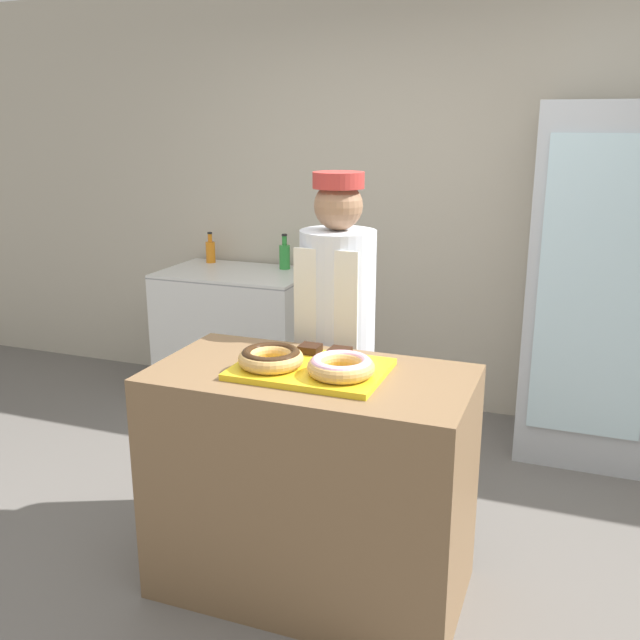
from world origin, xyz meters
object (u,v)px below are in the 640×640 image
(brownie_back_right, at_px, (340,352))
(bottle_orange, at_px, (211,251))
(bottle_green, at_px, (285,256))
(serving_tray, at_px, (311,369))
(beverage_fridge, at_px, (596,286))
(donut_light_glaze, at_px, (341,366))
(donut_chocolate_glaze, at_px, (271,357))
(brownie_back_left, at_px, (310,349))
(baker_person, at_px, (337,342))
(chest_freezer, at_px, (238,336))

(brownie_back_right, bearing_deg, bottle_orange, 131.27)
(bottle_orange, relative_size, bottle_green, 0.91)
(serving_tray, relative_size, beverage_fridge, 0.29)
(donut_light_glaze, distance_m, beverage_fridge, 1.99)
(brownie_back_right, bearing_deg, donut_light_glaze, -69.67)
(serving_tray, relative_size, donut_chocolate_glaze, 2.28)
(bottle_orange, bearing_deg, brownie_back_left, -51.08)
(donut_chocolate_glaze, distance_m, brownie_back_left, 0.22)
(brownie_back_left, distance_m, baker_person, 0.43)
(brownie_back_right, distance_m, beverage_fridge, 1.85)
(serving_tray, distance_m, bottle_orange, 2.49)
(beverage_fridge, bearing_deg, bottle_green, 174.22)
(serving_tray, xyz_separation_m, donut_light_glaze, (0.14, -0.05, 0.05))
(serving_tray, distance_m, donut_chocolate_glaze, 0.16)
(beverage_fridge, bearing_deg, baker_person, -133.16)
(chest_freezer, relative_size, bottle_orange, 4.59)
(serving_tray, xyz_separation_m, bottle_green, (-0.95, 1.94, 0.04))
(chest_freezer, bearing_deg, beverage_fridge, -0.17)
(beverage_fridge, height_order, bottle_green, beverage_fridge)
(brownie_back_right, relative_size, bottle_green, 0.35)
(chest_freezer, bearing_deg, donut_light_glaze, -52.99)
(serving_tray, height_order, donut_chocolate_glaze, donut_chocolate_glaze)
(donut_light_glaze, xyz_separation_m, baker_person, (-0.24, 0.63, -0.12))
(donut_chocolate_glaze, relative_size, bottle_green, 1.05)
(serving_tray, bearing_deg, brownie_back_left, 112.56)
(baker_person, bearing_deg, bottle_orange, 135.78)
(brownie_back_left, bearing_deg, donut_chocolate_glaze, -110.33)
(brownie_back_right, relative_size, chest_freezer, 0.08)
(baker_person, bearing_deg, brownie_back_left, -85.64)
(serving_tray, height_order, brownie_back_right, brownie_back_right)
(beverage_fridge, xyz_separation_m, bottle_green, (-1.95, 0.20, 0.01))
(brownie_back_right, height_order, bottle_orange, bottle_orange)
(brownie_back_right, bearing_deg, bottle_green, 119.54)
(serving_tray, distance_m, brownie_back_right, 0.17)
(beverage_fridge, distance_m, bottle_orange, 2.54)
(donut_light_glaze, distance_m, brownie_back_left, 0.29)
(donut_light_glaze, distance_m, baker_person, 0.68)
(brownie_back_right, bearing_deg, donut_chocolate_glaze, -134.51)
(chest_freezer, xyz_separation_m, bottle_orange, (-0.31, 0.21, 0.53))
(donut_light_glaze, distance_m, bottle_orange, 2.62)
(donut_light_glaze, bearing_deg, chest_freezer, 127.01)
(brownie_back_left, height_order, chest_freezer, brownie_back_left)
(brownie_back_left, bearing_deg, beverage_fridge, 56.16)
(donut_light_glaze, bearing_deg, serving_tray, 158.81)
(donut_chocolate_glaze, relative_size, brownie_back_right, 3.04)
(serving_tray, xyz_separation_m, brownie_back_right, (0.06, 0.15, 0.03))
(donut_chocolate_glaze, height_order, bottle_orange, bottle_orange)
(donut_chocolate_glaze, distance_m, chest_freezer, 2.17)
(chest_freezer, bearing_deg, bottle_orange, 145.00)
(beverage_fridge, bearing_deg, donut_light_glaze, -115.65)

